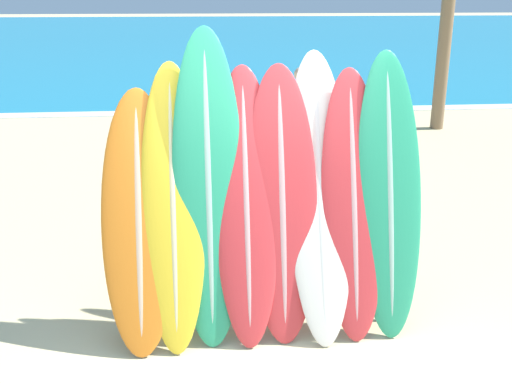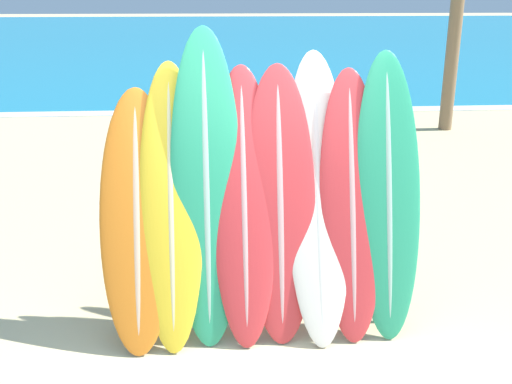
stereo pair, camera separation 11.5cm
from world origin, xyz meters
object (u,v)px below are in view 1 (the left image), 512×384
surfboard_slot_0 (139,221)px  surfboard_slot_7 (389,195)px  surfboard_rack (265,273)px  person_near_water (193,99)px  person_far_left (300,113)px  surfboard_slot_1 (173,206)px  surfboard_slot_3 (246,206)px  surfboard_slot_6 (353,205)px  person_mid_beach (222,120)px  surfboard_slot_5 (320,196)px  surfboard_slot_4 (282,204)px  surfboard_slot_2 (209,188)px

surfboard_slot_0 → surfboard_slot_7: (2.03, 0.02, 0.14)m
surfboard_rack → person_near_water: bearing=95.3°
surfboard_rack → surfboard_slot_7: bearing=1.6°
surfboard_slot_7 → person_far_left: surfboard_slot_7 is taller
surfboard_slot_1 → person_far_left: 5.26m
surfboard_slot_3 → surfboard_slot_6: surfboard_slot_3 is taller
surfboard_rack → surfboard_slot_3: surfboard_slot_3 is taller
surfboard_slot_1 → person_mid_beach: 4.74m
surfboard_slot_3 → surfboard_slot_0: bearing=-179.2°
surfboard_slot_0 → surfboard_slot_5: bearing=2.2°
surfboard_slot_0 → person_mid_beach: bearing=79.6°
person_far_left → surfboard_slot_6: bearing=-179.6°
surfboard_slot_1 → person_far_left: surfboard_slot_1 is taller
surfboard_rack → surfboard_slot_4: bearing=10.0°
surfboard_slot_5 → surfboard_slot_0: bearing=-177.8°
surfboard_slot_2 → person_near_water: size_ratio=1.52×
surfboard_slot_5 → surfboard_slot_4: bearing=-172.5°
surfboard_slot_6 → surfboard_slot_2: bearing=177.8°
surfboard_rack → surfboard_slot_2: bearing=171.9°
surfboard_slot_0 → person_near_water: (0.42, 6.37, -0.11)m
surfboard_slot_6 → person_mid_beach: surfboard_slot_6 is taller
surfboard_slot_2 → surfboard_slot_1: bearing=-174.5°
surfboard_slot_0 → surfboard_slot_7: 2.03m
surfboard_slot_2 → surfboard_slot_5: bearing=0.0°
person_mid_beach → surfboard_slot_6: bearing=87.9°
person_near_water → surfboard_slot_6: bearing=131.9°
surfboard_slot_0 → surfboard_slot_3: (0.85, 0.01, 0.09)m
surfboard_slot_1 → surfboard_slot_0: bearing=-174.4°
surfboard_slot_0 → surfboard_slot_3: size_ratio=0.92×
surfboard_slot_0 → surfboard_slot_7: surfboard_slot_7 is taller
surfboard_slot_2 → person_far_left: size_ratio=1.55×
surfboard_slot_6 → person_near_water: 6.50m
person_far_left → surfboard_slot_4: bearing=173.7°
surfboard_slot_1 → surfboard_slot_2: bearing=5.5°
surfboard_slot_5 → person_far_left: 4.94m
surfboard_slot_2 → surfboard_slot_3: 0.34m
surfboard_slot_7 → surfboard_rack: bearing=-178.4°
surfboard_slot_4 → person_far_left: (0.99, 4.93, -0.22)m
person_mid_beach → surfboard_slot_7: bearing=91.4°
surfboard_slot_7 → surfboard_slot_4: bearing=-179.6°
surfboard_slot_2 → surfboard_slot_3: (0.30, -0.04, -0.15)m
surfboard_slot_5 → surfboard_slot_6: 0.28m
person_near_water → person_far_left: size_ratio=1.02×
surfboard_rack → person_near_water: person_near_water is taller
surfboard_rack → surfboard_slot_5: size_ratio=1.05×
surfboard_slot_3 → person_mid_beach: 4.72m
surfboard_slot_0 → surfboard_slot_5: size_ratio=0.88×
person_near_water → surfboard_rack: bearing=125.5°
person_mid_beach → person_far_left: 1.28m
surfboard_slot_7 → surfboard_slot_1: bearing=179.7°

